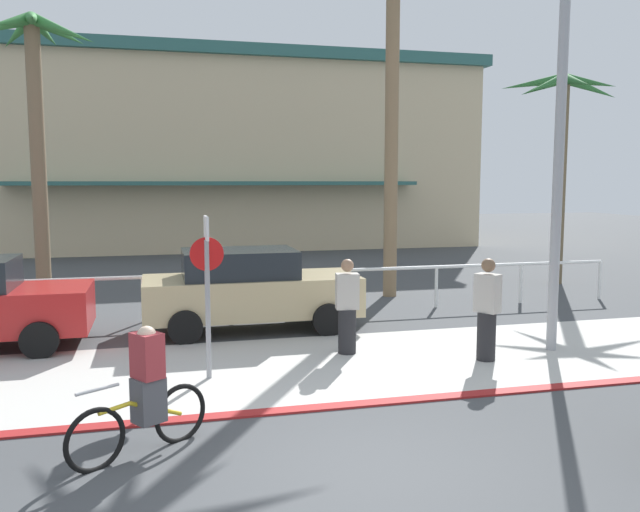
{
  "coord_description": "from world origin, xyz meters",
  "views": [
    {
      "loc": [
        -2.01,
        -6.18,
        3.1
      ],
      "look_at": [
        1.06,
        6.0,
        1.65
      ],
      "focal_mm": 36.73,
      "sensor_mm": 36.0,
      "label": 1
    }
  ],
  "objects_px": {
    "car_tan_2": "(249,289)",
    "palm_tree_2": "(393,38)",
    "stop_sign_bike_lane": "(207,273)",
    "streetlight_curb": "(569,112)",
    "palm_tree_1": "(34,80)",
    "cyclist_yellow_1": "(145,394)",
    "pedestrian_0": "(487,314)",
    "pedestrian_1": "(347,310)",
    "palm_tree_3": "(561,124)"
  },
  "relations": [
    {
      "from": "car_tan_2",
      "to": "cyclist_yellow_1",
      "type": "relative_size",
      "value": 2.83
    },
    {
      "from": "streetlight_curb",
      "to": "car_tan_2",
      "type": "distance_m",
      "value": 6.97
    },
    {
      "from": "pedestrian_1",
      "to": "palm_tree_2",
      "type": "bearing_deg",
      "value": 62.64
    },
    {
      "from": "stop_sign_bike_lane",
      "to": "car_tan_2",
      "type": "bearing_deg",
      "value": 71.39
    },
    {
      "from": "palm_tree_3",
      "to": "pedestrian_1",
      "type": "height_order",
      "value": "palm_tree_3"
    },
    {
      "from": "stop_sign_bike_lane",
      "to": "cyclist_yellow_1",
      "type": "xyz_separation_m",
      "value": [
        -0.92,
        -2.64,
        -0.98
      ]
    },
    {
      "from": "stop_sign_bike_lane",
      "to": "car_tan_2",
      "type": "xyz_separation_m",
      "value": [
        1.09,
        3.25,
        -0.81
      ]
    },
    {
      "from": "streetlight_curb",
      "to": "palm_tree_3",
      "type": "height_order",
      "value": "streetlight_curb"
    },
    {
      "from": "streetlight_curb",
      "to": "stop_sign_bike_lane",
      "type": "bearing_deg",
      "value": 179.87
    },
    {
      "from": "palm_tree_3",
      "to": "cyclist_yellow_1",
      "type": "height_order",
      "value": "palm_tree_3"
    },
    {
      "from": "palm_tree_3",
      "to": "palm_tree_2",
      "type": "bearing_deg",
      "value": -171.41
    },
    {
      "from": "cyclist_yellow_1",
      "to": "pedestrian_0",
      "type": "bearing_deg",
      "value": 24.06
    },
    {
      "from": "streetlight_curb",
      "to": "cyclist_yellow_1",
      "type": "distance_m",
      "value": 8.41
    },
    {
      "from": "stop_sign_bike_lane",
      "to": "palm_tree_2",
      "type": "bearing_deg",
      "value": 49.92
    },
    {
      "from": "streetlight_curb",
      "to": "pedestrian_1",
      "type": "xyz_separation_m",
      "value": [
        -3.7,
        0.92,
        -3.48
      ]
    },
    {
      "from": "stop_sign_bike_lane",
      "to": "palm_tree_3",
      "type": "distance_m",
      "value": 13.49
    },
    {
      "from": "palm_tree_2",
      "to": "car_tan_2",
      "type": "bearing_deg",
      "value": -143.87
    },
    {
      "from": "stop_sign_bike_lane",
      "to": "palm_tree_2",
      "type": "relative_size",
      "value": 0.28
    },
    {
      "from": "palm_tree_2",
      "to": "palm_tree_1",
      "type": "bearing_deg",
      "value": 174.72
    },
    {
      "from": "stop_sign_bike_lane",
      "to": "palm_tree_3",
      "type": "relative_size",
      "value": 0.41
    },
    {
      "from": "palm_tree_2",
      "to": "palm_tree_3",
      "type": "height_order",
      "value": "palm_tree_2"
    },
    {
      "from": "pedestrian_1",
      "to": "car_tan_2",
      "type": "bearing_deg",
      "value": 121.45
    },
    {
      "from": "palm_tree_1",
      "to": "cyclist_yellow_1",
      "type": "relative_size",
      "value": 4.56
    },
    {
      "from": "stop_sign_bike_lane",
      "to": "car_tan_2",
      "type": "relative_size",
      "value": 0.58
    },
    {
      "from": "car_tan_2",
      "to": "palm_tree_2",
      "type": "bearing_deg",
      "value": 36.13
    },
    {
      "from": "stop_sign_bike_lane",
      "to": "pedestrian_1",
      "type": "relative_size",
      "value": 1.49
    },
    {
      "from": "palm_tree_3",
      "to": "streetlight_curb",
      "type": "bearing_deg",
      "value": -123.39
    },
    {
      "from": "car_tan_2",
      "to": "pedestrian_1",
      "type": "distance_m",
      "value": 2.74
    },
    {
      "from": "streetlight_curb",
      "to": "car_tan_2",
      "type": "relative_size",
      "value": 1.7
    },
    {
      "from": "stop_sign_bike_lane",
      "to": "car_tan_2",
      "type": "distance_m",
      "value": 3.52
    },
    {
      "from": "palm_tree_2",
      "to": "streetlight_curb",
      "type": "bearing_deg",
      "value": -82.11
    },
    {
      "from": "pedestrian_0",
      "to": "pedestrian_1",
      "type": "height_order",
      "value": "pedestrian_0"
    },
    {
      "from": "palm_tree_2",
      "to": "cyclist_yellow_1",
      "type": "bearing_deg",
      "value": -124.89
    },
    {
      "from": "stop_sign_bike_lane",
      "to": "cyclist_yellow_1",
      "type": "bearing_deg",
      "value": -109.3
    },
    {
      "from": "cyclist_yellow_1",
      "to": "car_tan_2",
      "type": "bearing_deg",
      "value": 71.08
    },
    {
      "from": "car_tan_2",
      "to": "pedestrian_1",
      "type": "bearing_deg",
      "value": -58.55
    },
    {
      "from": "palm_tree_2",
      "to": "car_tan_2",
      "type": "distance_m",
      "value": 7.9
    },
    {
      "from": "palm_tree_1",
      "to": "car_tan_2",
      "type": "xyz_separation_m",
      "value": [
        4.58,
        -3.92,
        -4.63
      ]
    },
    {
      "from": "palm_tree_2",
      "to": "pedestrian_0",
      "type": "distance_m",
      "value": 8.8
    },
    {
      "from": "palm_tree_1",
      "to": "stop_sign_bike_lane",
      "type": "bearing_deg",
      "value": -64.02
    },
    {
      "from": "cyclist_yellow_1",
      "to": "pedestrian_0",
      "type": "relative_size",
      "value": 0.87
    },
    {
      "from": "streetlight_curb",
      "to": "pedestrian_1",
      "type": "distance_m",
      "value": 5.16
    },
    {
      "from": "palm_tree_3",
      "to": "pedestrian_1",
      "type": "bearing_deg",
      "value": -143.33
    },
    {
      "from": "palm_tree_2",
      "to": "pedestrian_1",
      "type": "relative_size",
      "value": 5.3
    },
    {
      "from": "palm_tree_1",
      "to": "palm_tree_3",
      "type": "height_order",
      "value": "palm_tree_1"
    },
    {
      "from": "palm_tree_3",
      "to": "car_tan_2",
      "type": "distance_m",
      "value": 11.34
    },
    {
      "from": "streetlight_curb",
      "to": "palm_tree_2",
      "type": "bearing_deg",
      "value": 97.89
    },
    {
      "from": "streetlight_curb",
      "to": "car_tan_2",
      "type": "xyz_separation_m",
      "value": [
        -5.13,
        3.26,
        -3.41
      ]
    },
    {
      "from": "palm_tree_1",
      "to": "palm_tree_3",
      "type": "distance_m",
      "value": 14.48
    },
    {
      "from": "cyclist_yellow_1",
      "to": "pedestrian_0",
      "type": "xyz_separation_m",
      "value": [
        5.64,
        2.52,
        0.14
      ]
    }
  ]
}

